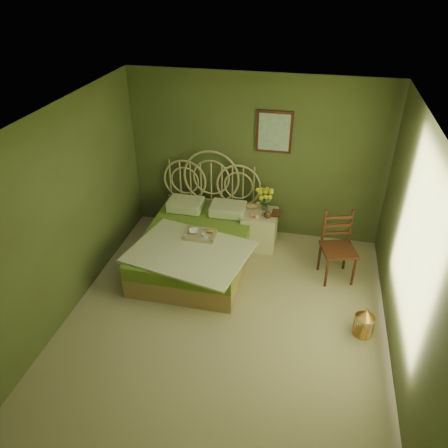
% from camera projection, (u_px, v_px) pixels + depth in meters
% --- Properties ---
extents(floor, '(4.50, 4.50, 0.00)m').
position_uv_depth(floor, '(225.00, 321.00, 5.57)').
color(floor, tan).
rests_on(floor, ground).
extents(ceiling, '(4.50, 4.50, 0.00)m').
position_uv_depth(ceiling, '(225.00, 123.00, 4.21)').
color(ceiling, silver).
rests_on(ceiling, wall_back).
extents(wall_back, '(4.00, 0.00, 4.00)m').
position_uv_depth(wall_back, '(256.00, 158.00, 6.76)').
color(wall_back, '#4F6032').
rests_on(wall_back, floor).
extents(wall_left, '(0.00, 4.50, 4.50)m').
position_uv_depth(wall_left, '(63.00, 216.00, 5.25)').
color(wall_left, '#4F6032').
rests_on(wall_left, floor).
extents(wall_right, '(0.00, 4.50, 4.50)m').
position_uv_depth(wall_right, '(413.00, 258.00, 4.52)').
color(wall_right, '#4F6032').
rests_on(wall_right, floor).
extents(wall_art, '(0.54, 0.04, 0.64)m').
position_uv_depth(wall_art, '(274.00, 132.00, 6.46)').
color(wall_art, '#361B0E').
rests_on(wall_art, wall_back).
extents(bed, '(1.78, 2.24, 1.39)m').
position_uv_depth(bed, '(197.00, 243.00, 6.53)').
color(bed, tan).
rests_on(bed, floor).
extents(nightstand, '(0.53, 0.53, 1.01)m').
position_uv_depth(nightstand, '(260.00, 225.00, 6.87)').
color(nightstand, beige).
rests_on(nightstand, floor).
extents(chair, '(0.56, 0.56, 1.01)m').
position_uv_depth(chair, '(339.00, 242.00, 6.11)').
color(chair, '#361B0E').
rests_on(chair, floor).
extents(birdcage, '(0.24, 0.24, 0.37)m').
position_uv_depth(birdcage, '(364.00, 322.00, 5.29)').
color(birdcage, '#B6793A').
rests_on(birdcage, floor).
extents(book_lower, '(0.17, 0.22, 0.02)m').
position_uv_depth(book_lower, '(272.00, 213.00, 6.73)').
color(book_lower, '#381E0F').
rests_on(book_lower, nightstand).
extents(book_upper, '(0.15, 0.21, 0.02)m').
position_uv_depth(book_upper, '(272.00, 212.00, 6.72)').
color(book_upper, '#472819').
rests_on(book_upper, nightstand).
extents(cereal_bowl, '(0.18, 0.18, 0.04)m').
position_uv_depth(cereal_bowl, '(194.00, 231.00, 6.34)').
color(cereal_bowl, white).
rests_on(cereal_bowl, bed).
extents(coffee_cup, '(0.09, 0.09, 0.07)m').
position_uv_depth(coffee_cup, '(204.00, 236.00, 6.21)').
color(coffee_cup, white).
rests_on(coffee_cup, bed).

